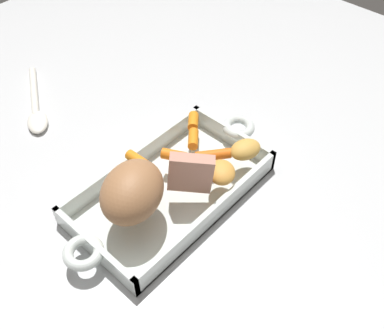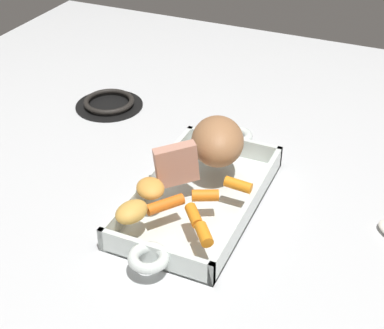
{
  "view_description": "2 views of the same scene",
  "coord_description": "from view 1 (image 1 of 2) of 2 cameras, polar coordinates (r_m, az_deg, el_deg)",
  "views": [
    {
      "loc": [
        0.35,
        0.37,
        0.63
      ],
      "look_at": [
        -0.03,
        0.03,
        0.08
      ],
      "focal_mm": 41.26,
      "sensor_mm": 36.0,
      "label": 1
    },
    {
      "loc": [
        -0.74,
        -0.32,
        0.64
      ],
      "look_at": [
        0.02,
        0.02,
        0.07
      ],
      "focal_mm": 53.07,
      "sensor_mm": 36.0,
      "label": 2
    }
  ],
  "objects": [
    {
      "name": "ground_plane",
      "position": [
        0.81,
        -2.7,
        -3.9
      ],
      "size": [
        1.73,
        1.73,
        0.0
      ],
      "primitive_type": "plane",
      "color": "silver"
    },
    {
      "name": "roasting_dish",
      "position": [
        0.8,
        -2.73,
        -3.24
      ],
      "size": [
        0.45,
        0.2,
        0.04
      ],
      "color": "silver",
      "rests_on": "ground_plane"
    },
    {
      "name": "pork_roast",
      "position": [
        0.71,
        -7.94,
        -3.32
      ],
      "size": [
        0.15,
        0.14,
        0.08
      ],
      "primitive_type": "ellipsoid",
      "rotation": [
        0.0,
        0.0,
        3.54
      ],
      "color": "#9F6B44",
      "rests_on": "roasting_dish"
    },
    {
      "name": "roast_slice_thick",
      "position": [
        0.73,
        -0.18,
        -1.12
      ],
      "size": [
        0.07,
        0.08,
        0.08
      ],
      "primitive_type": "cube",
      "rotation": [
        -0.09,
        0.0,
        0.71
      ],
      "color": "tan",
      "rests_on": "roasting_dish"
    },
    {
      "name": "baby_carrot_southeast",
      "position": [
        0.83,
        0.16,
        3.34
      ],
      "size": [
        0.05,
        0.04,
        0.02
      ],
      "primitive_type": "cylinder",
      "rotation": [
        1.53,
        0.0,
        2.27
      ],
      "color": "orange",
      "rests_on": "roasting_dish"
    },
    {
      "name": "baby_carrot_short",
      "position": [
        0.8,
        2.74,
        1.23
      ],
      "size": [
        0.06,
        0.06,
        0.02
      ],
      "primitive_type": "cylinder",
      "rotation": [
        1.58,
        0.0,
        4.05
      ],
      "color": "orange",
      "rests_on": "roasting_dish"
    },
    {
      "name": "baby_carrot_southwest",
      "position": [
        0.8,
        -7.01,
        0.57
      ],
      "size": [
        0.02,
        0.05,
        0.02
      ],
      "primitive_type": "cylinder",
      "rotation": [
        1.63,
        0.0,
        6.28
      ],
      "color": "orange",
      "rests_on": "roasting_dish"
    },
    {
      "name": "baby_carrot_center_left",
      "position": [
        0.86,
        0.16,
        5.61
      ],
      "size": [
        0.04,
        0.04,
        0.02
      ],
      "primitive_type": "cylinder",
      "rotation": [
        1.52,
        0.0,
        2.26
      ],
      "color": "orange",
      "rests_on": "roasting_dish"
    },
    {
      "name": "baby_carrot_northeast",
      "position": [
        0.8,
        -2.34,
        1.18
      ],
      "size": [
        0.04,
        0.05,
        0.02
      ],
      "primitive_type": "cylinder",
      "rotation": [
        1.56,
        0.0,
        3.6
      ],
      "color": "orange",
      "rests_on": "roasting_dish"
    },
    {
      "name": "potato_whole",
      "position": [
        0.81,
        6.91,
        1.95
      ],
      "size": [
        0.07,
        0.06,
        0.03
      ],
      "primitive_type": "ellipsoid",
      "rotation": [
        0.0,
        0.0,
        5.97
      ],
      "color": "gold",
      "rests_on": "roasting_dish"
    },
    {
      "name": "potato_golden_small",
      "position": [
        0.77,
        3.85,
        -1.0
      ],
      "size": [
        0.07,
        0.07,
        0.03
      ],
      "primitive_type": "ellipsoid",
      "rotation": [
        0.0,
        0.0,
        0.79
      ],
      "color": "gold",
      "rests_on": "roasting_dish"
    },
    {
      "name": "serving_spoon",
      "position": [
        1.02,
        -19.45,
        6.98
      ],
      "size": [
        0.15,
        0.21,
        0.02
      ],
      "rotation": [
        0.0,
        0.0,
        1.02
      ],
      "color": "white",
      "rests_on": "ground_plane"
    }
  ]
}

